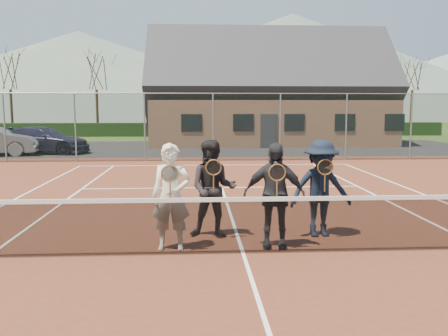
# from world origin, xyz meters

# --- Properties ---
(ground) EXTENTS (220.00, 220.00, 0.00)m
(ground) POSITION_xyz_m (0.00, 20.00, 0.00)
(ground) COLOR #32491A
(ground) RESTS_ON ground
(court_surface) EXTENTS (30.00, 30.00, 0.02)m
(court_surface) POSITION_xyz_m (0.00, 0.00, 0.01)
(court_surface) COLOR #562819
(court_surface) RESTS_ON ground
(tarmac_carpark) EXTENTS (40.00, 12.00, 0.01)m
(tarmac_carpark) POSITION_xyz_m (-4.00, 20.00, 0.01)
(tarmac_carpark) COLOR black
(tarmac_carpark) RESTS_ON ground
(hedge_row) EXTENTS (40.00, 1.20, 1.10)m
(hedge_row) POSITION_xyz_m (0.00, 32.00, 0.55)
(hedge_row) COLOR black
(hedge_row) RESTS_ON ground
(hill_west) EXTENTS (110.00, 110.00, 18.00)m
(hill_west) POSITION_xyz_m (-25.00, 95.00, 9.00)
(hill_west) COLOR #526357
(hill_west) RESTS_ON ground
(hill_centre) EXTENTS (120.00, 120.00, 22.00)m
(hill_centre) POSITION_xyz_m (20.00, 95.00, 11.00)
(hill_centre) COLOR #516259
(hill_centre) RESTS_ON ground
(car_c) EXTENTS (5.08, 2.74, 1.40)m
(car_c) POSITION_xyz_m (-8.69, 17.55, 0.70)
(car_c) COLOR #1C1C38
(car_c) RESTS_ON ground
(court_markings) EXTENTS (11.03, 23.83, 0.01)m
(court_markings) POSITION_xyz_m (0.00, 0.00, 0.02)
(court_markings) COLOR white
(court_markings) RESTS_ON court_surface
(tennis_net) EXTENTS (11.68, 0.08, 1.10)m
(tennis_net) POSITION_xyz_m (0.00, 0.00, 0.54)
(tennis_net) COLOR slate
(tennis_net) RESTS_ON ground
(perimeter_fence) EXTENTS (30.07, 0.07, 3.02)m
(perimeter_fence) POSITION_xyz_m (0.00, 13.50, 1.52)
(perimeter_fence) COLOR slate
(perimeter_fence) RESTS_ON ground
(clubhouse) EXTENTS (15.60, 8.20, 7.70)m
(clubhouse) POSITION_xyz_m (4.00, 24.00, 3.99)
(clubhouse) COLOR #9E6B4C
(clubhouse) RESTS_ON ground
(tree_a) EXTENTS (3.20, 3.20, 7.77)m
(tree_a) POSITION_xyz_m (-16.00, 33.00, 5.79)
(tree_a) COLOR #382314
(tree_a) RESTS_ON ground
(tree_b) EXTENTS (3.20, 3.20, 7.77)m
(tree_b) POSITION_xyz_m (-9.00, 33.00, 5.79)
(tree_b) COLOR #352013
(tree_b) RESTS_ON ground
(tree_c) EXTENTS (3.20, 3.20, 7.77)m
(tree_c) POSITION_xyz_m (2.00, 33.00, 5.79)
(tree_c) COLOR #332312
(tree_c) RESTS_ON ground
(tree_d) EXTENTS (3.20, 3.20, 7.77)m
(tree_d) POSITION_xyz_m (12.00, 33.00, 5.79)
(tree_d) COLOR #322312
(tree_d) RESTS_ON ground
(tree_e) EXTENTS (3.20, 3.20, 7.77)m
(tree_e) POSITION_xyz_m (18.00, 33.00, 5.79)
(tree_e) COLOR #3A2615
(tree_e) RESTS_ON ground
(player_a) EXTENTS (0.68, 0.52, 1.80)m
(player_a) POSITION_xyz_m (-1.18, 0.34, 0.92)
(player_a) COLOR white
(player_a) RESTS_ON court_surface
(player_b) EXTENTS (0.95, 0.79, 1.80)m
(player_b) POSITION_xyz_m (-0.45, 1.09, 0.92)
(player_b) COLOR black
(player_b) RESTS_ON court_surface
(player_c) EXTENTS (1.11, 0.61, 1.80)m
(player_c) POSITION_xyz_m (0.56, 0.37, 0.92)
(player_c) COLOR #242429
(player_c) RESTS_ON court_surface
(player_d) EXTENTS (1.22, 0.78, 1.80)m
(player_d) POSITION_xyz_m (1.54, 1.00, 0.92)
(player_d) COLOR black
(player_d) RESTS_ON court_surface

